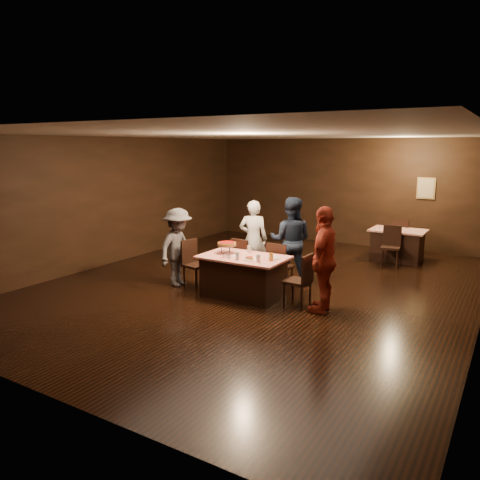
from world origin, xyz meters
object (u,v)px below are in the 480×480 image
(plate_empty, at_px, (274,258))
(glass_back, at_px, (249,249))
(back_table, at_px, (397,245))
(glass_amber, at_px, (271,257))
(main_table, at_px, (244,276))
(chair_end_left, at_px, (196,264))
(chair_end_right, at_px, (297,280))
(chair_back_near, at_px, (391,246))
(diner_white_jacket, at_px, (253,239))
(diner_grey_knit, at_px, (178,247))
(glass_front_right, at_px, (258,258))
(diner_navy_hoodie, at_px, (291,241))
(diner_red_shirt, at_px, (324,260))
(glass_front_left, at_px, (237,256))
(pizza_stand, at_px, (227,244))
(chair_far_left, at_px, (245,261))
(chair_back_far, at_px, (403,237))
(chair_far_right, at_px, (280,266))

(plate_empty, height_order, glass_back, glass_back)
(back_table, xyz_separation_m, glass_amber, (-1.21, -4.46, 0.46))
(main_table, height_order, chair_end_left, chair_end_left)
(chair_end_right, bearing_deg, chair_back_near, 171.61)
(diner_white_jacket, xyz_separation_m, glass_back, (0.46, -0.97, 0.01))
(main_table, height_order, diner_grey_knit, diner_grey_knit)
(chair_end_right, xyz_separation_m, glass_front_right, (-0.65, -0.25, 0.37))
(diner_navy_hoodie, height_order, glass_back, diner_navy_hoodie)
(diner_navy_hoodie, bearing_deg, chair_back_near, -135.58)
(chair_back_near, relative_size, diner_grey_knit, 0.60)
(diner_red_shirt, relative_size, glass_front_left, 12.96)
(diner_white_jacket, relative_size, pizza_stand, 4.38)
(diner_navy_hoodie, xyz_separation_m, glass_amber, (0.20, -1.26, -0.05))
(main_table, bearing_deg, glass_front_right, -29.05)
(plate_empty, bearing_deg, diner_red_shirt, -8.58)
(chair_far_left, height_order, diner_red_shirt, diner_red_shirt)
(diner_red_shirt, relative_size, glass_front_right, 12.96)
(chair_back_far, xyz_separation_m, diner_red_shirt, (-0.24, -5.02, 0.43))
(main_table, xyz_separation_m, plate_empty, (0.55, 0.15, 0.39))
(chair_far_right, bearing_deg, chair_far_left, 1.01)
(glass_front_right, bearing_deg, diner_white_jacket, 122.29)
(glass_front_left, distance_m, glass_front_right, 0.40)
(chair_end_right, bearing_deg, glass_front_left, -71.56)
(diner_red_shirt, height_order, pizza_stand, diner_red_shirt)
(glass_back, bearing_deg, pizza_stand, -144.46)
(pizza_stand, bearing_deg, diner_red_shirt, -1.60)
(chair_back_far, height_order, diner_grey_knit, diner_grey_knit)
(chair_end_right, xyz_separation_m, glass_front_left, (-1.05, -0.30, 0.37))
(chair_back_far, bearing_deg, chair_end_left, 72.93)
(chair_end_left, relative_size, glass_back, 6.79)
(chair_back_far, distance_m, diner_navy_hoodie, 4.07)
(chair_end_left, distance_m, diner_white_jacket, 1.45)
(diner_red_shirt, bearing_deg, glass_back, -106.05)
(chair_end_left, relative_size, chair_back_near, 1.00)
(chair_far_left, bearing_deg, glass_back, 135.85)
(glass_amber, bearing_deg, diner_red_shirt, 2.63)
(diner_white_jacket, bearing_deg, main_table, 89.62)
(chair_back_far, xyz_separation_m, diner_white_jacket, (-2.32, -3.74, 0.36))
(chair_far_right, bearing_deg, pizza_stand, 42.20)
(back_table, bearing_deg, diner_navy_hoodie, -113.92)
(chair_end_left, xyz_separation_m, glass_back, (1.05, 0.30, 0.37))
(chair_back_far, xyz_separation_m, glass_back, (-1.86, -4.71, 0.37))
(pizza_stand, xyz_separation_m, glass_front_left, (0.45, -0.35, -0.11))
(glass_front_right, xyz_separation_m, glass_amber, (0.15, 0.20, 0.00))
(chair_far_right, relative_size, chair_back_near, 1.00)
(chair_back_near, distance_m, diner_navy_hoodie, 2.90)
(chair_back_near, bearing_deg, diner_red_shirt, -101.23)
(chair_end_right, relative_size, chair_back_near, 1.00)
(chair_back_near, height_order, diner_white_jacket, diner_white_jacket)
(chair_far_left, relative_size, glass_back, 6.79)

